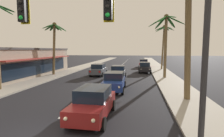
# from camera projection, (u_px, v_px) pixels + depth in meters

# --- Properties ---
(sidewalk_right) EXTENTS (3.20, 110.00, 0.14)m
(sidewalk_right) POSITION_uv_depth(u_px,v_px,m) (164.00, 75.00, 25.66)
(sidewalk_right) COLOR #9E998E
(sidewalk_right) RESTS_ON ground
(sidewalk_left) EXTENTS (3.20, 110.00, 0.14)m
(sidewalk_left) POSITION_uv_depth(u_px,v_px,m) (61.00, 73.00, 28.03)
(sidewalk_left) COLOR #9E998E
(sidewalk_left) RESTS_ON ground
(lane_markings) EXTENTS (4.28, 88.16, 0.01)m
(lane_markings) POSITION_uv_depth(u_px,v_px,m) (113.00, 75.00, 26.54)
(lane_markings) COLOR silver
(lane_markings) RESTS_ON ground
(traffic_signal_mast) EXTENTS (10.95, 0.41, 6.66)m
(traffic_signal_mast) POSITION_uv_depth(u_px,v_px,m) (110.00, 22.00, 6.87)
(traffic_signal_mast) COLOR #2D2D33
(traffic_signal_mast) RESTS_ON ground
(sedan_lead_at_stop_bar) EXTENTS (2.01, 4.47, 1.68)m
(sedan_lead_at_stop_bar) POSITION_uv_depth(u_px,v_px,m) (93.00, 102.00, 9.76)
(sedan_lead_at_stop_bar) COLOR maroon
(sedan_lead_at_stop_bar) RESTS_ON ground
(sedan_third_in_queue) EXTENTS (2.04, 4.49, 1.68)m
(sedan_third_in_queue) POSITION_uv_depth(u_px,v_px,m) (114.00, 81.00, 16.38)
(sedan_third_in_queue) COLOR navy
(sedan_third_in_queue) RESTS_ON ground
(sedan_fifth_in_queue) EXTENTS (2.06, 4.49, 1.68)m
(sedan_fifth_in_queue) POSITION_uv_depth(u_px,v_px,m) (118.00, 72.00, 23.09)
(sedan_fifth_in_queue) COLOR #4C515B
(sedan_fifth_in_queue) RESTS_ON ground
(sedan_oncoming_far) EXTENTS (2.04, 4.49, 1.68)m
(sedan_oncoming_far) POSITION_uv_depth(u_px,v_px,m) (99.00, 69.00, 26.02)
(sedan_oncoming_far) COLOR #4C515B
(sedan_oncoming_far) RESTS_ON ground
(sedan_parked_nearest_kerb) EXTENTS (2.06, 4.50, 1.68)m
(sedan_parked_nearest_kerb) POSITION_uv_depth(u_px,v_px,m) (144.00, 63.00, 38.62)
(sedan_parked_nearest_kerb) COLOR red
(sedan_parked_nearest_kerb) RESTS_ON ground
(sedan_parked_mid_kerb) EXTENTS (2.03, 4.48, 1.68)m
(sedan_parked_mid_kerb) POSITION_uv_depth(u_px,v_px,m) (145.00, 67.00, 29.39)
(sedan_parked_mid_kerb) COLOR black
(sedan_parked_mid_kerb) RESTS_ON ground
(palm_left_third) EXTENTS (3.55, 3.80, 7.57)m
(palm_left_third) POSITION_uv_depth(u_px,v_px,m) (54.00, 37.00, 25.56)
(palm_left_third) COLOR brown
(palm_left_third) RESTS_ON ground
(palm_right_second) EXTENTS (3.22, 3.17, 8.80)m
(palm_right_second) POSITION_uv_depth(u_px,v_px,m) (188.00, 19.00, 12.53)
(palm_right_second) COLOR brown
(palm_right_second) RESTS_ON ground
(palm_right_third) EXTENTS (4.63, 4.39, 8.18)m
(palm_right_third) POSITION_uv_depth(u_px,v_px,m) (166.00, 34.00, 22.75)
(palm_right_third) COLOR brown
(palm_right_third) RESTS_ON ground
(palm_right_farthest) EXTENTS (3.45, 3.68, 8.18)m
(palm_right_farthest) POSITION_uv_depth(u_px,v_px,m) (164.00, 37.00, 32.78)
(palm_right_farthest) COLOR brown
(palm_right_farthest) RESTS_ON ground
(storefront_strip_left) EXTENTS (8.94, 18.04, 3.95)m
(storefront_strip_left) POSITION_uv_depth(u_px,v_px,m) (15.00, 62.00, 24.86)
(storefront_strip_left) COLOR gray
(storefront_strip_left) RESTS_ON ground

